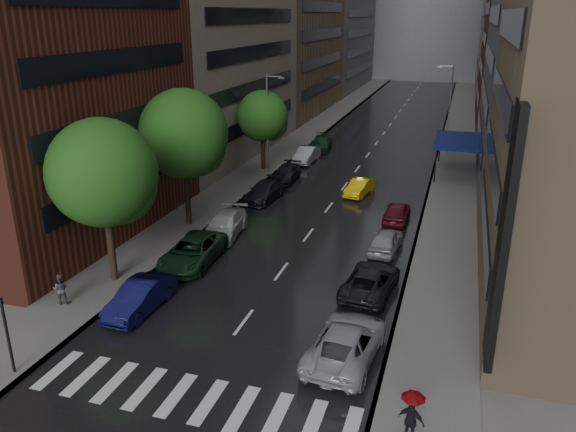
# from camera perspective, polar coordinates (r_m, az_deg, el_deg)

# --- Properties ---
(ground) EXTENTS (220.00, 220.00, 0.00)m
(ground) POSITION_cam_1_polar(r_m,az_deg,el_deg) (24.98, -8.01, -15.10)
(ground) COLOR gray
(ground) RESTS_ON ground
(road) EXTENTS (14.00, 140.00, 0.01)m
(road) POSITION_cam_1_polar(r_m,az_deg,el_deg) (70.40, 9.48, 7.99)
(road) COLOR black
(road) RESTS_ON ground
(sidewalk_left) EXTENTS (4.00, 140.00, 0.15)m
(sidewalk_left) POSITION_cam_1_polar(r_m,az_deg,el_deg) (72.11, 2.32, 8.58)
(sidewalk_left) COLOR gray
(sidewalk_left) RESTS_ON ground
(sidewalk_right) EXTENTS (4.00, 140.00, 0.15)m
(sidewalk_right) POSITION_cam_1_polar(r_m,az_deg,el_deg) (69.78, 16.86, 7.36)
(sidewalk_right) COLOR gray
(sidewalk_right) RESTS_ON ground
(crosswalk) EXTENTS (13.15, 2.80, 0.01)m
(crosswalk) POSITION_cam_1_polar(r_m,az_deg,el_deg) (23.47, -9.70, -17.79)
(crosswalk) COLOR silver
(crosswalk) RESTS_ON ground
(buildings_right) EXTENTS (8.05, 109.10, 36.00)m
(buildings_right) POSITION_cam_1_polar(r_m,az_deg,el_deg) (75.25, 23.00, 19.06)
(buildings_right) COLOR #937A5B
(buildings_right) RESTS_ON ground
(building_far) EXTENTS (40.00, 14.00, 32.00)m
(building_far) POSITION_cam_1_polar(r_m,az_deg,el_deg) (136.64, 14.29, 20.10)
(building_far) COLOR slate
(building_far) RESTS_ON ground
(tree_near) EXTENTS (5.80, 5.80, 9.25)m
(tree_near) POSITION_cam_1_polar(r_m,az_deg,el_deg) (31.19, -18.33, 4.18)
(tree_near) COLOR #382619
(tree_near) RESTS_ON ground
(tree_mid) EXTENTS (6.05, 6.05, 9.64)m
(tree_mid) POSITION_cam_1_polar(r_m,az_deg,el_deg) (38.79, -10.57, 8.22)
(tree_mid) COLOR #382619
(tree_mid) RESTS_ON ground
(tree_far) EXTENTS (4.77, 4.77, 7.60)m
(tree_far) POSITION_cam_1_polar(r_m,az_deg,el_deg) (53.19, -2.61, 10.11)
(tree_far) COLOR #382619
(tree_far) RESTS_ON ground
(taxi) EXTENTS (2.09, 4.21, 1.33)m
(taxi) POSITION_cam_1_polar(r_m,az_deg,el_deg) (46.90, 7.28, 2.92)
(taxi) COLOR yellow
(taxi) RESTS_ON ground
(parked_cars_left) EXTENTS (2.91, 42.46, 1.61)m
(parked_cars_left) POSITION_cam_1_polar(r_m,az_deg,el_deg) (43.87, -3.07, 1.99)
(parked_cars_left) COLOR #0D0E3E
(parked_cars_left) RESTS_ON ground
(parked_cars_right) EXTENTS (3.15, 23.13, 1.61)m
(parked_cars_right) POSITION_cam_1_polar(r_m,az_deg,el_deg) (31.08, 8.54, -6.05)
(parked_cars_right) COLOR #A9A9AE
(parked_cars_right) RESTS_ON ground
(ped_black_umbrella) EXTENTS (0.97, 0.98, 2.09)m
(ped_black_umbrella) POSITION_cam_1_polar(r_m,az_deg,el_deg) (31.02, -22.19, -6.17)
(ped_black_umbrella) COLOR #4D4D52
(ped_black_umbrella) RESTS_ON sidewalk_left
(ped_red_umbrella) EXTENTS (1.04, 0.82, 2.01)m
(ped_red_umbrella) POSITION_cam_1_polar(r_m,az_deg,el_deg) (20.88, 12.48, -18.90)
(ped_red_umbrella) COLOR black
(ped_red_umbrella) RESTS_ON sidewalk_right
(traffic_light) EXTENTS (0.18, 0.15, 3.45)m
(traffic_light) POSITION_cam_1_polar(r_m,az_deg,el_deg) (25.86, -26.72, -10.14)
(traffic_light) COLOR black
(traffic_light) RESTS_ON sidewalk_left
(street_lamp_left) EXTENTS (1.74, 0.22, 9.00)m
(street_lamp_left) POSITION_cam_1_polar(r_m,az_deg,el_deg) (52.05, -2.04, 9.56)
(street_lamp_left) COLOR gray
(street_lamp_left) RESTS_ON sidewalk_left
(street_lamp_right) EXTENTS (1.74, 0.22, 9.00)m
(street_lamp_right) POSITION_cam_1_polar(r_m,az_deg,el_deg) (64.03, 16.03, 10.77)
(street_lamp_right) COLOR gray
(street_lamp_right) RESTS_ON sidewalk_right
(awning) EXTENTS (4.00, 8.00, 3.12)m
(awning) POSITION_cam_1_polar(r_m,az_deg,el_deg) (54.47, 16.79, 7.31)
(awning) COLOR navy
(awning) RESTS_ON sidewalk_right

